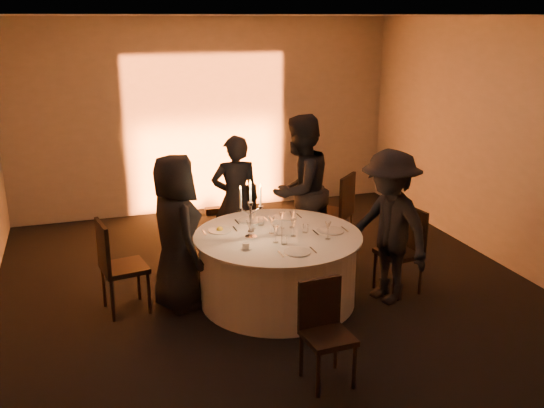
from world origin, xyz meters
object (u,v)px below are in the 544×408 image
object	(u,v)px
chair_front	(324,326)
candelabra	(251,218)
guest_right	(389,227)
coffee_cup	(246,246)
guest_back_left	(236,200)
chair_back_right	(338,208)
chair_back_left	(239,213)
chair_right	(405,245)
guest_back_right	(300,190)
chair_left	(116,262)
guest_left	(176,233)
banquet_table	(278,268)

from	to	relation	value
chair_front	candelabra	world-z (taller)	candelabra
guest_right	coffee_cup	distance (m)	1.58
guest_back_left	coffee_cup	xyz separation A→B (m)	(-0.30, -1.52, -0.02)
chair_back_right	candelabra	world-z (taller)	candelabra
chair_front	guest_right	bearing A→B (deg)	40.48
chair_back_left	guest_right	world-z (taller)	guest_right
chair_right	coffee_cup	xyz separation A→B (m)	(-1.88, -0.12, 0.26)
chair_back_left	guest_back_right	world-z (taller)	guest_back_right
chair_back_left	guest_back_left	bearing A→B (deg)	68.84
chair_right	chair_left	bearing A→B (deg)	-106.55
guest_left	guest_right	distance (m)	2.26
chair_back_right	banquet_table	bearing A→B (deg)	0.16
coffee_cup	candelabra	size ratio (longest dim) A/B	0.17
candelabra	banquet_table	bearing A→B (deg)	2.45
guest_back_right	coffee_cup	bearing A→B (deg)	18.03
chair_back_right	guest_back_left	xyz separation A→B (m)	(-1.38, 0.04, 0.23)
chair_front	candelabra	size ratio (longest dim) A/B	1.41
banquet_table	guest_back_right	distance (m)	1.27
chair_back_right	chair_right	world-z (taller)	chair_back_right
banquet_table	chair_back_left	distance (m)	1.60
chair_left	candelabra	size ratio (longest dim) A/B	1.60
guest_back_right	coffee_cup	xyz separation A→B (m)	(-1.05, -1.27, -0.14)
coffee_cup	candelabra	distance (m)	0.38
guest_back_right	chair_left	bearing A→B (deg)	-15.31
chair_right	guest_right	distance (m)	0.45
chair_back_left	guest_left	size ratio (longest dim) A/B	0.55
candelabra	chair_back_left	bearing A→B (deg)	79.26
chair_back_right	chair_back_left	bearing A→B (deg)	-62.09
chair_left	guest_right	distance (m)	2.89
guest_back_right	guest_right	bearing A→B (deg)	79.55
chair_left	guest_back_left	bearing A→B (deg)	-67.98
guest_right	guest_left	bearing A→B (deg)	-120.75
chair_front	guest_back_right	size ratio (longest dim) A/B	0.47
guest_back_right	coffee_cup	size ratio (longest dim) A/B	17.08
banquet_table	guest_right	size ratio (longest dim) A/B	1.07
chair_back_right	guest_back_right	world-z (taller)	guest_back_right
guest_right	candelabra	size ratio (longest dim) A/B	2.66
banquet_table	chair_back_left	bearing A→B (deg)	89.90
chair_back_left	chair_back_right	size ratio (longest dim) A/B	0.88
chair_back_right	guest_back_left	distance (m)	1.40
chair_right	guest_back_left	xyz separation A→B (m)	(-1.58, 1.41, 0.27)
guest_left	guest_back_right	world-z (taller)	guest_back_right
chair_back_right	candelabra	xyz separation A→B (m)	(-1.54, -1.19, 0.40)
banquet_table	chair_right	world-z (taller)	chair_right
guest_left	candelabra	bearing A→B (deg)	-118.55
chair_left	guest_back_right	size ratio (longest dim) A/B	0.54
banquet_table	candelabra	xyz separation A→B (m)	(-0.30, -0.01, 0.61)
chair_right	guest_back_left	bearing A→B (deg)	-139.98
banquet_table	candelabra	bearing A→B (deg)	-177.55
coffee_cup	candelabra	xyz separation A→B (m)	(0.14, 0.29, 0.19)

